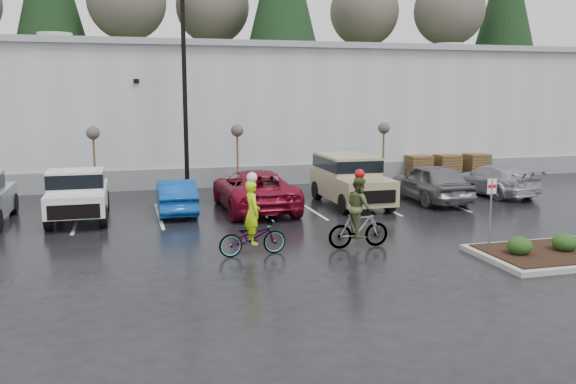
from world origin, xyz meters
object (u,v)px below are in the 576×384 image
object	(u,v)px
car_blue	(176,196)
cyclist_olive	(359,219)
sapling_west	(93,137)
suv_tan	(351,180)
cyclist_hivis	(252,230)
car_far_silver	(493,180)
pickup_white	(79,193)
lamppost	(184,69)
car_red	(254,190)
pallet_stack_b	(447,167)
sapling_east	(384,131)
car_grey	(431,182)
pallet_stack_a	(418,168)
sapling_mid	(237,134)
pallet_stack_c	(476,166)
fire_lane_sign	(491,204)

from	to	relation	value
car_blue	cyclist_olive	bearing A→B (deg)	126.55
sapling_west	suv_tan	world-z (taller)	sapling_west
cyclist_hivis	cyclist_olive	size ratio (longest dim) A/B	1.01
car_far_silver	cyclist_hivis	xyz separation A→B (m)	(-12.88, -7.40, 0.05)
sapling_west	suv_tan	xyz separation A→B (m)	(10.46, -4.73, -1.70)
sapling_west	car_far_silver	world-z (taller)	sapling_west
pickup_white	cyclist_hivis	xyz separation A→B (m)	(5.22, -6.78, -0.23)
lamppost	sapling_west	size ratio (longest dim) A/B	2.88
pickup_white	car_red	size ratio (longest dim) A/B	0.88
lamppost	car_blue	xyz separation A→B (m)	(-0.81, -3.61, -5.01)
pallet_stack_b	car_far_silver	xyz separation A→B (m)	(-0.51, -5.10, 0.02)
pickup_white	car_far_silver	world-z (taller)	pickup_white
sapling_west	sapling_east	xyz separation A→B (m)	(14.00, 0.00, 0.00)
car_red	car_grey	world-z (taller)	car_grey
pallet_stack_a	sapling_mid	bearing A→B (deg)	-174.29
sapling_mid	pickup_white	distance (m)	8.55
lamppost	cyclist_olive	bearing A→B (deg)	-68.62
cyclist_olive	car_red	bearing A→B (deg)	13.78
pallet_stack_a	cyclist_olive	size ratio (longest dim) A/B	0.56
pickup_white	car_blue	world-z (taller)	pickup_white
pallet_stack_c	car_blue	distance (m)	17.72
pallet_stack_a	pickup_white	distance (m)	17.86
car_red	suv_tan	distance (m)	4.17
suv_tan	cyclist_hivis	bearing A→B (deg)	-129.86
pallet_stack_b	car_blue	world-z (taller)	same
sapling_mid	pallet_stack_c	size ratio (longest dim) A/B	2.37
sapling_mid	car_far_silver	distance (m)	12.09
fire_lane_sign	sapling_mid	bearing A→B (deg)	112.49
sapling_mid	car_blue	size ratio (longest dim) A/B	0.78
pickup_white	car_grey	xyz separation A→B (m)	(14.49, -0.16, -0.15)
pallet_stack_b	car_far_silver	world-z (taller)	car_far_silver
sapling_mid	car_blue	xyz separation A→B (m)	(-3.31, -4.61, -2.05)
pallet_stack_b	car_grey	bearing A→B (deg)	-124.99
suv_tan	pallet_stack_b	bearing A→B (deg)	36.51
car_blue	car_grey	xyz separation A→B (m)	(10.89, -0.28, 0.15)
car_blue	car_grey	distance (m)	10.89
sapling_west	pallet_stack_c	world-z (taller)	sapling_west
car_red	fire_lane_sign	bearing A→B (deg)	123.98
suv_tan	lamppost	bearing A→B (deg)	150.02
pallet_stack_b	cyclist_olive	distance (m)	16.07
sapling_east	car_red	bearing A→B (deg)	-148.30
sapling_mid	pallet_stack_c	xyz separation A→B (m)	(13.50, 1.00, -2.05)
lamppost	car_grey	distance (m)	11.84
pallet_stack_c	car_red	xyz separation A→B (m)	(-13.70, -5.76, 0.14)
pallet_stack_c	car_red	distance (m)	14.86
suv_tan	car_red	bearing A→B (deg)	-179.60
lamppost	sapling_west	xyz separation A→B (m)	(-4.00, 1.00, -2.96)
car_red	car_grey	size ratio (longest dim) A/B	1.21
fire_lane_sign	pickup_white	distance (m)	14.65
pallet_stack_c	fire_lane_sign	world-z (taller)	fire_lane_sign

